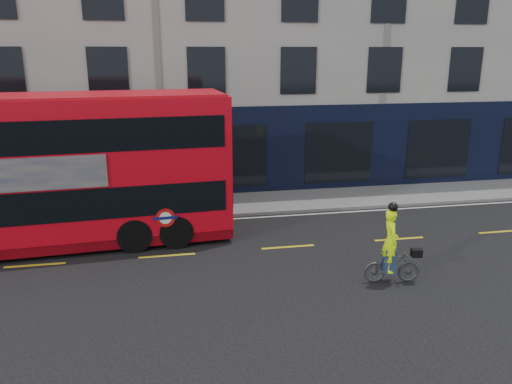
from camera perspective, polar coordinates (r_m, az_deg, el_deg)
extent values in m
plane|color=black|center=(15.01, -10.05, -9.40)|extent=(120.00, 120.00, 0.00)
cube|color=gray|center=(21.06, -10.35, -1.76)|extent=(60.00, 3.00, 0.12)
cube|color=slate|center=(19.64, -10.30, -3.05)|extent=(60.00, 0.12, 0.13)
cube|color=#ACA9A2|center=(26.63, -11.34, 18.06)|extent=(50.00, 10.00, 15.00)
cube|color=black|center=(22.02, -10.64, 4.21)|extent=(50.00, 0.08, 4.00)
cube|color=silver|center=(19.37, -10.28, -3.51)|extent=(58.00, 0.10, 0.01)
cube|color=red|center=(17.60, -23.84, 2.64)|extent=(12.54, 3.66, 4.44)
cube|color=#69040B|center=(18.24, -23.00, -4.68)|extent=(12.53, 3.61, 0.34)
cube|color=black|center=(17.83, -23.49, -0.44)|extent=(12.05, 3.67, 1.01)
cube|color=black|center=(17.40, -24.26, 6.33)|extent=(12.05, 3.67, 1.01)
cube|color=#AD0B17|center=(17.28, -24.67, 9.89)|extent=(12.28, 3.53, 0.09)
cube|color=black|center=(17.89, -3.53, 0.93)|extent=(0.22, 2.53, 1.01)
cube|color=black|center=(17.46, -3.64, 7.72)|extent=(0.22, 2.53, 1.01)
cylinder|color=red|center=(16.42, -10.31, -2.94)|extent=(0.63, 0.06, 0.63)
cylinder|color=white|center=(16.42, -10.30, -2.94)|extent=(0.41, 0.05, 0.40)
cube|color=#0C1459|center=(16.41, -10.30, -2.95)|extent=(0.79, 0.07, 0.10)
cylinder|color=black|center=(17.98, -9.52, -3.12)|extent=(1.32, 2.93, 1.12)
cylinder|color=black|center=(17.93, -13.82, -3.43)|extent=(1.32, 2.93, 1.12)
imported|color=#424547|center=(14.73, 15.28, -8.20)|extent=(1.64, 0.67, 0.95)
imported|color=#CBFD08|center=(14.41, 15.11, -5.39)|extent=(0.52, 0.71, 1.80)
cube|color=black|center=(14.79, 17.87, -6.63)|extent=(0.32, 0.26, 0.23)
cube|color=navy|center=(14.63, 14.94, -7.55)|extent=(0.36, 0.43, 0.72)
sphere|color=black|center=(14.09, 15.40, -1.67)|extent=(0.27, 0.27, 0.27)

